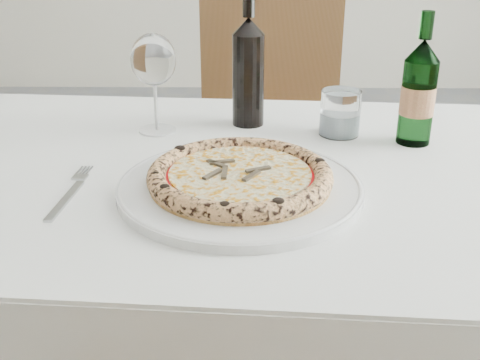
# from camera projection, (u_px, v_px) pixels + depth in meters

# --- Properties ---
(dining_table) EXTENTS (1.38, 0.87, 0.76)m
(dining_table) POSITION_uv_depth(u_px,v_px,m) (241.00, 218.00, 1.04)
(dining_table) COLOR brown
(dining_table) RESTS_ON floor
(chair_far) EXTENTS (0.48, 0.48, 0.93)m
(chair_far) POSITION_uv_depth(u_px,v_px,m) (265.00, 136.00, 1.79)
(chair_far) COLOR brown
(chair_far) RESTS_ON floor
(plate) EXTENTS (0.37, 0.37, 0.02)m
(plate) POSITION_uv_depth(u_px,v_px,m) (240.00, 187.00, 0.90)
(plate) COLOR silver
(plate) RESTS_ON dining_table
(pizza) EXTENTS (0.28, 0.28, 0.03)m
(pizza) POSITION_uv_depth(u_px,v_px,m) (240.00, 176.00, 0.90)
(pizza) COLOR tan
(pizza) RESTS_ON plate
(fork) EXTENTS (0.02, 0.19, 0.00)m
(fork) POSITION_uv_depth(u_px,v_px,m) (70.00, 192.00, 0.90)
(fork) COLOR #9D9FA3
(fork) RESTS_ON dining_table
(wine_glass) EXTENTS (0.08, 0.08, 0.19)m
(wine_glass) POSITION_uv_depth(u_px,v_px,m) (153.00, 62.00, 1.11)
(wine_glass) COLOR silver
(wine_glass) RESTS_ON dining_table
(tumbler) EXTENTS (0.08, 0.08, 0.08)m
(tumbler) POSITION_uv_depth(u_px,v_px,m) (340.00, 116.00, 1.13)
(tumbler) COLOR white
(tumbler) RESTS_ON dining_table
(beer_bottle) EXTENTS (0.06, 0.06, 0.24)m
(beer_bottle) POSITION_uv_depth(u_px,v_px,m) (418.00, 92.00, 1.07)
(beer_bottle) COLOR #3D7242
(beer_bottle) RESTS_ON dining_table
(wine_bottle) EXTENTS (0.06, 0.06, 0.25)m
(wine_bottle) POSITION_uv_depth(u_px,v_px,m) (248.00, 71.00, 1.16)
(wine_bottle) COLOR black
(wine_bottle) RESTS_ON dining_table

